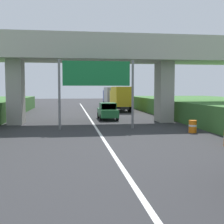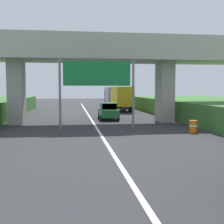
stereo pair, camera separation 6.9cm
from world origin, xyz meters
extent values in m
cube|color=white|center=(0.00, 23.21, 0.00)|extent=(0.20, 86.43, 0.01)
cube|color=#ADA89E|center=(0.00, 29.02, 6.23)|extent=(40.00, 4.80, 1.10)
cube|color=#ADA89E|center=(0.00, 26.80, 7.33)|extent=(40.00, 0.36, 1.10)
cube|color=#ADA89E|center=(0.00, 31.24, 7.33)|extent=(40.00, 0.36, 1.10)
cube|color=#9F9A91|center=(-6.85, 29.02, 2.84)|extent=(1.30, 2.20, 5.68)
cube|color=#9F9A91|center=(6.85, 29.02, 2.84)|extent=(1.30, 2.20, 5.68)
cylinder|color=slate|center=(-2.85, 24.57, 2.69)|extent=(0.18, 0.18, 5.38)
cylinder|color=slate|center=(2.85, 24.57, 2.69)|extent=(0.18, 0.18, 5.38)
cube|color=#167238|center=(0.00, 24.57, 4.33)|extent=(5.20, 0.12, 1.90)
cube|color=white|center=(0.00, 24.55, 4.33)|extent=(4.89, 0.01, 1.67)
cube|color=black|center=(5.04, 52.97, 0.66)|extent=(1.10, 7.30, 0.36)
cube|color=#233D9E|center=(5.04, 55.57, 1.89)|extent=(2.10, 2.10, 2.10)
cube|color=#2D3842|center=(5.04, 56.59, 2.19)|extent=(1.89, 0.06, 0.90)
cube|color=#B7B7B2|center=(5.04, 51.92, 2.14)|extent=(2.30, 5.20, 2.60)
cube|color=gray|center=(5.04, 49.34, 2.14)|extent=(2.21, 0.04, 2.50)
cylinder|color=black|center=(4.07, 55.57, 0.48)|extent=(0.30, 0.96, 0.96)
cylinder|color=black|center=(6.01, 55.57, 0.48)|extent=(0.30, 0.96, 0.96)
cylinder|color=black|center=(3.97, 50.49, 0.48)|extent=(0.30, 0.96, 0.96)
cylinder|color=black|center=(6.11, 50.49, 0.48)|extent=(0.30, 0.96, 0.96)
cylinder|color=black|center=(3.97, 52.18, 0.48)|extent=(0.30, 0.96, 0.96)
cylinder|color=black|center=(6.11, 52.18, 0.48)|extent=(0.30, 0.96, 0.96)
cube|color=black|center=(4.94, 42.75, 0.66)|extent=(1.10, 7.30, 0.36)
cube|color=gold|center=(4.94, 45.35, 1.89)|extent=(2.10, 2.10, 2.10)
cube|color=#2D3842|center=(4.94, 46.37, 2.19)|extent=(1.89, 0.06, 0.90)
cube|color=gold|center=(4.94, 41.70, 2.14)|extent=(2.30, 5.20, 2.60)
cube|color=#A88D16|center=(4.94, 39.12, 2.14)|extent=(2.21, 0.04, 2.50)
cylinder|color=black|center=(3.97, 45.35, 0.48)|extent=(0.30, 0.96, 0.96)
cylinder|color=black|center=(5.91, 45.35, 0.48)|extent=(0.30, 0.96, 0.96)
cylinder|color=black|center=(3.87, 40.27, 0.48)|extent=(0.30, 0.96, 0.96)
cylinder|color=black|center=(6.01, 40.27, 0.48)|extent=(0.30, 0.96, 0.96)
cylinder|color=black|center=(3.87, 41.96, 0.48)|extent=(0.30, 0.96, 0.96)
cylinder|color=black|center=(6.01, 41.96, 0.48)|extent=(0.30, 0.96, 0.96)
cube|color=#236B38|center=(1.74, 31.70, 0.70)|extent=(1.76, 4.10, 0.76)
cube|color=#236B38|center=(1.74, 31.55, 1.40)|extent=(1.56, 1.90, 0.64)
cube|color=#2D3842|center=(1.74, 30.63, 1.40)|extent=(1.44, 0.06, 0.54)
cylinder|color=black|center=(0.92, 32.97, 0.32)|extent=(0.22, 0.64, 0.64)
cylinder|color=black|center=(2.56, 32.97, 0.32)|extent=(0.22, 0.64, 0.64)
cylinder|color=black|center=(0.92, 30.43, 0.32)|extent=(0.22, 0.64, 0.64)
cylinder|color=black|center=(2.56, 30.43, 0.32)|extent=(0.22, 0.64, 0.64)
cylinder|color=orange|center=(6.62, 21.66, 0.45)|extent=(0.56, 0.56, 0.90)
cylinder|color=white|center=(6.62, 21.66, 0.52)|extent=(0.57, 0.57, 0.12)
camera|label=1|loc=(-1.99, 1.74, 3.11)|focal=47.31mm
camera|label=2|loc=(-1.92, 1.73, 3.11)|focal=47.31mm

